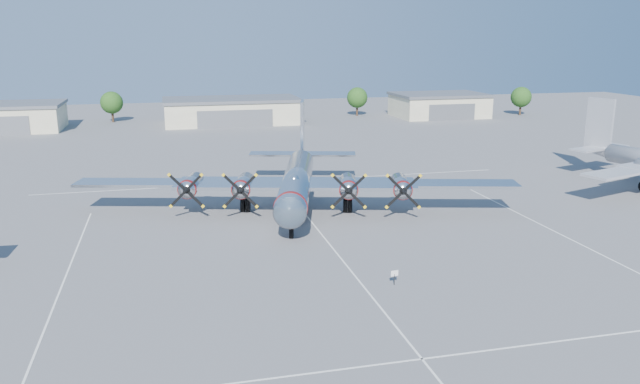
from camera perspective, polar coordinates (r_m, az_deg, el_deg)
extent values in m
plane|color=#5D5D5F|center=(57.13, 0.67, -4.55)|extent=(260.00, 260.00, 0.00)
cube|color=silver|center=(51.48, -22.48, -7.80)|extent=(0.15, 40.00, 0.01)
cube|color=silver|center=(52.58, 2.04, -6.23)|extent=(0.15, 40.00, 0.01)
cube|color=silver|center=(62.03, 22.05, -4.09)|extent=(0.15, 40.00, 0.01)
cube|color=silver|center=(37.98, 9.30, -14.83)|extent=(60.00, 0.15, 0.01)
cube|color=silver|center=(80.68, -3.78, 0.98)|extent=(60.00, 0.15, 0.01)
cube|color=#BDB496|center=(138.92, -26.97, 6.01)|extent=(22.00, 14.00, 4.80)
cube|color=slate|center=(138.64, -27.10, 7.11)|extent=(22.60, 14.60, 0.60)
cube|color=#BDB496|center=(136.01, -8.08, 7.25)|extent=(28.00, 14.00, 4.80)
cube|color=slate|center=(135.73, -8.12, 8.38)|extent=(28.60, 14.60, 0.60)
cube|color=slate|center=(129.13, -7.74, 6.63)|extent=(15.40, 0.20, 3.60)
cube|color=#BDB496|center=(148.69, 10.81, 7.71)|extent=(20.00, 14.00, 4.80)
cube|color=slate|center=(148.43, 10.86, 8.75)|extent=(20.60, 14.60, 0.60)
cube|color=slate|center=(142.42, 11.97, 7.14)|extent=(11.00, 0.20, 3.60)
cylinder|color=#382619|center=(143.84, -18.43, 6.64)|extent=(0.50, 0.50, 2.80)
sphere|color=#204112|center=(143.54, -18.51, 7.76)|extent=(4.80, 4.80, 4.80)
cylinder|color=#382619|center=(147.98, 3.41, 7.52)|extent=(0.50, 0.50, 2.80)
sphere|color=#204112|center=(147.68, 3.42, 8.61)|extent=(4.80, 4.80, 4.80)
cylinder|color=#382619|center=(156.44, 17.83, 7.23)|extent=(0.50, 0.50, 2.80)
sphere|color=#204112|center=(156.16, 17.91, 8.26)|extent=(4.80, 4.80, 4.80)
cylinder|color=black|center=(47.73, 6.81, -7.94)|extent=(0.07, 0.07, 0.87)
cube|color=white|center=(47.54, 6.83, -7.39)|extent=(0.60, 0.12, 0.44)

